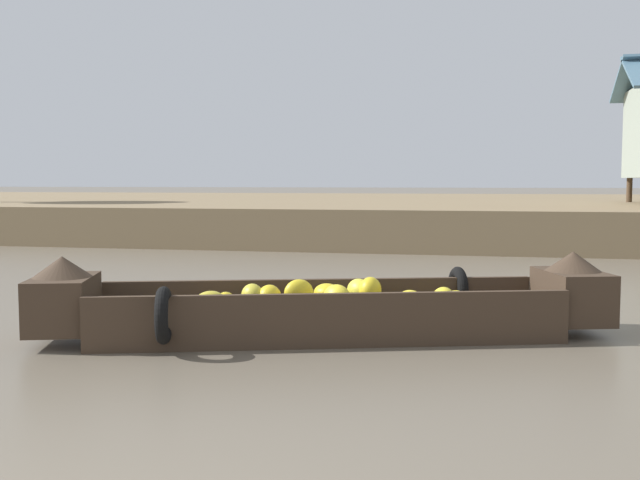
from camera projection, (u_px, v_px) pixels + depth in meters
ground_plane at (364, 279)px, 11.92m from camera, size 300.00×300.00×0.00m
riverbank_strip at (428, 212)px, 25.54m from camera, size 160.00×20.00×0.93m
banana_boat at (327, 308)px, 7.46m from camera, size 5.65×2.65×0.83m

